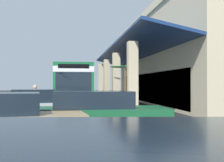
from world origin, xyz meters
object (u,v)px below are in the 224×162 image
Objects in this scene: parked_sedan_silver at (45,106)px; parked_sedan_green at (98,113)px; pedestrian at (35,98)px; transit_bus at (71,82)px; potted_palm at (125,97)px.

parked_sedan_green is (3.52, 1.94, 0.00)m from parked_sedan_silver.
pedestrian is (-6.81, -2.77, 0.18)m from parked_sedan_green.
transit_bus is 6.80× the size of pedestrian.
potted_palm is at bearing 165.42° from parked_sedan_green.
potted_palm reaches higher than pedestrian.
transit_bus is 2.56× the size of parked_sedan_green.
parked_sedan_silver is 2.78× the size of pedestrian.
transit_bus is 2.45× the size of parked_sedan_silver.
potted_palm reaches higher than parked_sedan_green.
transit_bus is 5.18m from potted_palm.
potted_palm reaches higher than parked_sedan_silver.
pedestrian is at bearing -157.84° from parked_sedan_green.
transit_bus reaches higher than parked_sedan_silver.
parked_sedan_silver and parked_sedan_green have the same top height.
transit_bus is 11.28m from parked_sedan_silver.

